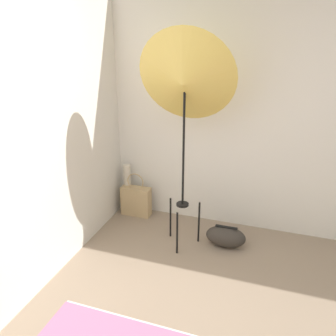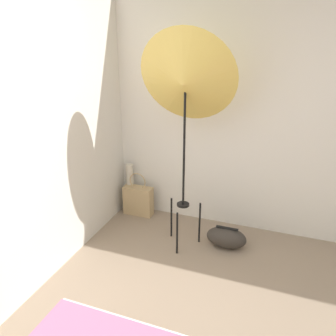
{
  "view_description": "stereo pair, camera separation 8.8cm",
  "coord_description": "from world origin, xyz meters",
  "px_view_note": "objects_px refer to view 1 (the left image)",
  "views": [
    {
      "loc": [
        0.44,
        -1.21,
        2.01
      ],
      "look_at": [
        -0.43,
        1.41,
        0.92
      ],
      "focal_mm": 35.0,
      "sensor_mm": 36.0,
      "label": 1
    },
    {
      "loc": [
        0.53,
        -1.18,
        2.01
      ],
      "look_at": [
        -0.43,
        1.41,
        0.92
      ],
      "focal_mm": 35.0,
      "sensor_mm": 36.0,
      "label": 2
    }
  ],
  "objects_px": {
    "photo_umbrella": "(185,82)",
    "duffel_bag": "(226,237)",
    "tote_bag": "(136,201)",
    "paper_roll": "(128,188)"
  },
  "relations": [
    {
      "from": "photo_umbrella",
      "to": "duffel_bag",
      "type": "bearing_deg",
      "value": 12.5
    },
    {
      "from": "photo_umbrella",
      "to": "duffel_bag",
      "type": "xyz_separation_m",
      "value": [
        0.44,
        0.1,
        -1.55
      ]
    },
    {
      "from": "photo_umbrella",
      "to": "paper_roll",
      "type": "distance_m",
      "value": 1.66
    },
    {
      "from": "photo_umbrella",
      "to": "duffel_bag",
      "type": "distance_m",
      "value": 1.61
    },
    {
      "from": "duffel_bag",
      "to": "paper_roll",
      "type": "distance_m",
      "value": 1.34
    },
    {
      "from": "duffel_bag",
      "to": "tote_bag",
      "type": "bearing_deg",
      "value": 164.46
    },
    {
      "from": "tote_bag",
      "to": "duffel_bag",
      "type": "xyz_separation_m",
      "value": [
        1.14,
        -0.32,
        -0.08
      ]
    },
    {
      "from": "paper_roll",
      "to": "tote_bag",
      "type": "bearing_deg",
      "value": -25.59
    },
    {
      "from": "photo_umbrella",
      "to": "duffel_bag",
      "type": "height_order",
      "value": "photo_umbrella"
    },
    {
      "from": "photo_umbrella",
      "to": "tote_bag",
      "type": "bearing_deg",
      "value": 149.3
    }
  ]
}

